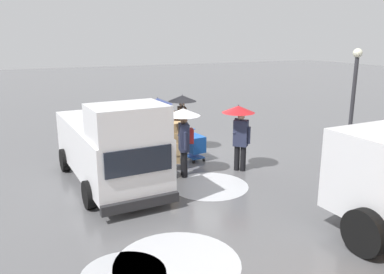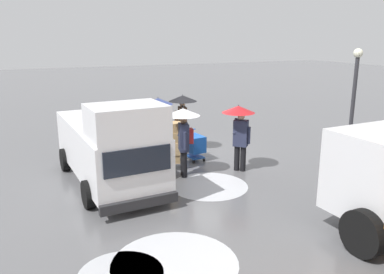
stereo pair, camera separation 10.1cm
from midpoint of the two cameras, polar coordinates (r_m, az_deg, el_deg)
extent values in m
plane|color=#5B5B5E|center=(14.13, 0.02, -2.87)|extent=(90.00, 90.00, 0.00)
cylinder|color=#ADAFB5|center=(7.66, -10.37, -19.04)|extent=(1.58, 1.58, 0.01)
cylinder|color=silver|center=(7.86, -2.55, -17.87)|extent=(2.45, 2.45, 0.01)
cylinder|color=silver|center=(11.45, 2.30, -7.08)|extent=(2.26, 2.26, 0.01)
cube|color=white|center=(11.74, -12.40, -1.44)|extent=(2.20, 5.29, 1.40)
cube|color=white|center=(9.70, -9.67, 2.20)|extent=(1.90, 1.48, 0.84)
cube|color=black|center=(9.25, -8.04, -3.51)|extent=(1.66, 0.14, 0.63)
cube|color=#232326|center=(9.59, -7.73, -9.56)|extent=(1.97, 0.25, 0.24)
cylinder|color=black|center=(10.81, -4.80, -6.44)|extent=(0.27, 0.73, 0.72)
cylinder|color=black|center=(10.26, -15.00, -8.07)|extent=(0.27, 0.73, 0.72)
cylinder|color=black|center=(13.68, -10.15, -2.11)|extent=(0.27, 0.73, 0.72)
cylinder|color=black|center=(13.26, -18.23, -3.17)|extent=(0.27, 0.73, 0.72)
cube|color=black|center=(9.85, 22.52, -1.45)|extent=(1.98, 0.12, 0.81)
cylinder|color=black|center=(8.56, 23.51, -12.63)|extent=(0.33, 0.97, 0.96)
cube|color=#1951B2|center=(13.58, 0.10, -0.95)|extent=(0.59, 0.81, 0.56)
cube|color=#1951B2|center=(13.71, 0.10, -2.80)|extent=(0.53, 0.73, 0.04)
cylinder|color=#1951B2|center=(13.83, -0.79, 1.05)|extent=(0.58, 0.09, 0.04)
sphere|color=black|center=(13.60, 1.52, -3.35)|extent=(0.10, 0.10, 0.10)
sphere|color=black|center=(13.39, 0.01, -3.64)|extent=(0.10, 0.10, 0.10)
sphere|color=black|center=(14.09, 0.19, -2.71)|extent=(0.10, 0.10, 0.10)
sphere|color=black|center=(13.89, -1.28, -2.97)|extent=(0.10, 0.10, 0.10)
cube|color=#515156|center=(12.87, -2.77, -3.64)|extent=(0.69, 0.75, 0.03)
cylinder|color=#515156|center=(12.99, -1.78, -0.92)|extent=(0.04, 0.04, 1.10)
cylinder|color=#515156|center=(13.01, -3.72, -0.92)|extent=(0.04, 0.04, 1.10)
cylinder|color=black|center=(13.18, -1.67, -3.71)|extent=(0.13, 0.20, 0.20)
cylinder|color=black|center=(13.20, -3.76, -3.71)|extent=(0.13, 0.20, 0.20)
cube|color=tan|center=(12.82, -2.78, -2.97)|extent=(0.53, 0.61, 0.29)
cube|color=tan|center=(12.72, -2.80, -1.50)|extent=(0.58, 0.68, 0.40)
cube|color=tan|center=(12.63, -2.82, 0.08)|extent=(0.60, 0.64, 0.32)
cube|color=#A37F51|center=(12.55, -2.84, 1.46)|extent=(0.62, 0.62, 0.30)
cylinder|color=black|center=(11.99, -1.33, -4.01)|extent=(0.18, 0.18, 0.82)
cylinder|color=black|center=(12.18, -1.48, -3.71)|extent=(0.18, 0.18, 0.82)
cube|color=#282D47|center=(11.85, -1.43, -0.05)|extent=(0.39, 0.50, 0.84)
sphere|color=#8C6647|center=(11.73, -1.45, 2.51)|extent=(0.22, 0.22, 0.22)
cylinder|color=#282D47|center=(11.61, -1.24, -0.60)|extent=(0.10, 0.10, 0.55)
cylinder|color=#282D47|center=(11.97, -1.66, 1.18)|extent=(0.32, 0.18, 0.50)
cylinder|color=#333338|center=(11.86, -1.51, 1.85)|extent=(0.02, 0.02, 0.86)
cone|color=white|center=(11.78, -1.53, 3.65)|extent=(1.04, 1.04, 0.22)
sphere|color=#333338|center=(11.76, -1.53, 4.28)|extent=(0.04, 0.04, 0.04)
cube|color=maroon|center=(11.87, -0.48, 0.18)|extent=(0.23, 0.33, 0.44)
cylinder|color=black|center=(14.30, -5.69, -1.02)|extent=(0.18, 0.18, 0.82)
cylinder|color=black|center=(14.17, -5.07, -1.15)|extent=(0.18, 0.18, 0.82)
cube|color=#B2A899|center=(14.03, -5.46, 2.18)|extent=(0.46, 0.52, 0.84)
sphere|color=beige|center=(13.93, -5.51, 4.35)|extent=(0.22, 0.22, 0.22)
cylinder|color=#B2A899|center=(14.21, -6.26, 2.11)|extent=(0.10, 0.10, 0.55)
cylinder|color=#B2A899|center=(13.89, -4.86, 2.99)|extent=(0.31, 0.24, 0.50)
cylinder|color=#333338|center=(13.90, -5.18, 3.66)|extent=(0.02, 0.02, 0.86)
cone|color=navy|center=(13.83, -5.22, 5.21)|extent=(1.04, 1.04, 0.22)
sphere|color=#333338|center=(13.81, -5.23, 5.74)|extent=(0.04, 0.04, 0.04)
cylinder|color=black|center=(12.66, 7.21, -3.11)|extent=(0.18, 0.18, 0.82)
cylinder|color=black|center=(12.70, 6.33, -3.03)|extent=(0.18, 0.18, 0.82)
cube|color=#282D47|center=(12.46, 6.88, 0.57)|extent=(0.51, 0.51, 0.84)
sphere|color=beige|center=(12.34, 6.96, 3.01)|extent=(0.22, 0.22, 0.22)
cylinder|color=#282D47|center=(12.42, 8.04, 0.25)|extent=(0.10, 0.10, 0.55)
cylinder|color=#282D47|center=(12.43, 6.08, 1.60)|extent=(0.28, 0.28, 0.50)
cylinder|color=#333338|center=(12.40, 6.48, 2.32)|extent=(0.02, 0.02, 0.86)
cone|color=red|center=(12.32, 6.53, 4.04)|extent=(1.04, 1.04, 0.22)
sphere|color=#333338|center=(12.30, 6.55, 4.64)|extent=(0.04, 0.04, 0.04)
cylinder|color=black|center=(14.95, -1.71, -0.27)|extent=(0.18, 0.18, 0.82)
cylinder|color=black|center=(14.76, -1.58, -0.46)|extent=(0.18, 0.18, 0.82)
cube|color=#473323|center=(14.67, -1.67, 2.77)|extent=(0.38, 0.50, 0.84)
sphere|color=beige|center=(14.57, -1.68, 4.85)|extent=(0.22, 0.22, 0.22)
cylinder|color=#473323|center=(14.93, -1.83, 2.78)|extent=(0.10, 0.10, 0.55)
cylinder|color=#473323|center=(14.45, -1.48, 3.49)|extent=(0.32, 0.17, 0.50)
cylinder|color=#333338|center=(14.50, -1.61, 4.17)|extent=(0.02, 0.02, 0.86)
cone|color=black|center=(14.43, -1.62, 5.65)|extent=(1.04, 1.04, 0.22)
sphere|color=#333338|center=(14.42, -1.63, 6.16)|extent=(0.04, 0.04, 0.04)
cube|color=brown|center=(14.63, -2.44, 2.90)|extent=(0.23, 0.33, 0.44)
cylinder|color=#2D2D33|center=(13.17, 21.95, 2.87)|extent=(0.12, 0.12, 3.60)
sphere|color=#EAEACC|center=(12.96, 22.76, 11.21)|extent=(0.28, 0.28, 0.28)
camera|label=1|loc=(0.05, -90.23, -0.06)|focal=36.65mm
camera|label=2|loc=(0.05, 89.77, 0.06)|focal=36.65mm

